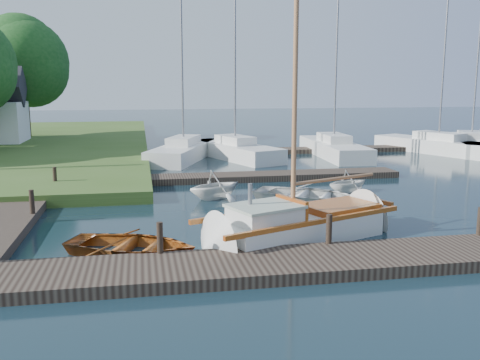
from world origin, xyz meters
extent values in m
plane|color=black|center=(0.00, 0.00, 0.00)|extent=(160.00, 160.00, 0.00)
cube|color=black|center=(0.00, -6.00, 0.15)|extent=(18.00, 2.20, 0.30)
cube|color=black|center=(-8.00, 2.00, 0.15)|extent=(2.20, 18.00, 0.30)
cube|color=black|center=(2.00, 6.50, 0.15)|extent=(14.00, 1.60, 0.30)
cube|color=black|center=(10.00, 16.00, 0.15)|extent=(30.00, 1.60, 0.30)
cylinder|color=black|center=(-3.00, -5.00, 0.70)|extent=(0.16, 0.16, 0.80)
cylinder|color=black|center=(1.50, -5.00, 0.70)|extent=(0.16, 0.16, 0.80)
cylinder|color=black|center=(6.00, -5.00, 0.70)|extent=(0.16, 0.16, 0.80)
cylinder|color=black|center=(-7.00, 0.00, 0.70)|extent=(0.16, 0.16, 0.80)
cylinder|color=black|center=(-7.00, 5.00, 0.70)|extent=(0.16, 0.16, 0.80)
cube|color=silver|center=(1.09, -3.50, 0.23)|extent=(5.39, 3.72, 0.90)
cone|color=silver|center=(3.92, -2.36, 0.23)|extent=(1.94, 2.30, 1.96)
cone|color=silver|center=(-1.65, -4.60, 0.23)|extent=(1.66, 2.19, 1.96)
cube|color=maroon|center=(0.74, -2.62, 0.74)|extent=(5.80, 2.43, 0.14)
cube|color=maroon|center=(1.44, -4.37, 0.74)|extent=(5.80, 2.43, 0.14)
cube|color=maroon|center=(4.24, -2.23, 0.74)|extent=(0.52, 1.07, 0.14)
cube|color=silver|center=(-0.02, -3.94, 0.90)|extent=(2.19, 1.97, 0.44)
cube|color=#A2B19D|center=(-0.02, -3.94, 1.15)|extent=(2.32, 2.10, 0.08)
cube|color=maroon|center=(0.86, -3.59, 0.98)|extent=(0.63, 1.34, 0.60)
cylinder|color=slate|center=(-0.42, -3.78, 1.48)|extent=(0.12, 0.12, 0.60)
cube|color=maroon|center=(2.57, -2.90, 0.78)|extent=(2.60, 2.21, 0.20)
cylinder|color=olive|center=(0.90, -3.57, 4.88)|extent=(0.14, 0.14, 8.40)
cylinder|color=olive|center=(2.39, -2.97, 1.68)|extent=(3.01, 1.29, 0.10)
imported|color=maroon|center=(-3.73, -4.10, 0.37)|extent=(4.30, 3.77, 0.74)
imported|color=silver|center=(-0.53, 2.61, 0.63)|extent=(3.09, 2.96, 1.26)
imported|color=silver|center=(2.82, 1.02, 0.43)|extent=(5.07, 4.76, 0.86)
imported|color=silver|center=(5.20, 2.84, 0.53)|extent=(2.49, 2.33, 1.06)
cube|color=silver|center=(-0.84, 14.17, 0.45)|extent=(5.09, 8.58, 0.90)
cube|color=silver|center=(-0.84, 14.17, 1.15)|extent=(2.37, 3.23, 0.50)
cylinder|color=slate|center=(-0.84, 14.17, 5.96)|extent=(0.12, 0.12, 10.12)
cube|color=silver|center=(2.32, 14.03, 0.45)|extent=(4.86, 8.20, 0.90)
cube|color=silver|center=(2.32, 14.03, 1.15)|extent=(2.29, 3.09, 0.50)
cylinder|color=slate|center=(2.32, 14.03, 5.75)|extent=(0.12, 0.12, 9.69)
cube|color=silver|center=(8.70, 14.02, 0.45)|extent=(2.62, 9.02, 0.90)
cube|color=silver|center=(8.70, 14.02, 1.15)|extent=(1.55, 3.19, 0.50)
cylinder|color=slate|center=(8.70, 14.02, 5.93)|extent=(0.12, 0.12, 10.07)
cube|color=silver|center=(16.01, 14.02, 0.45)|extent=(5.55, 9.37, 0.90)
cube|color=silver|center=(16.01, 14.02, 1.15)|extent=(2.53, 3.52, 0.50)
cylinder|color=slate|center=(16.01, 14.02, 5.87)|extent=(0.12, 0.12, 9.95)
cube|color=silver|center=(18.35, 13.92, 0.45)|extent=(4.80, 7.79, 0.90)
cube|color=silver|center=(18.35, 13.92, 1.15)|extent=(2.27, 2.96, 0.50)
cylinder|color=slate|center=(18.35, 13.92, 5.80)|extent=(0.12, 0.12, 9.80)
cylinder|color=#332114|center=(-12.00, 26.00, 2.34)|extent=(0.36, 0.36, 3.67)
sphere|color=#154717|center=(-12.00, 26.00, 6.11)|extent=(6.73, 6.73, 6.73)
sphere|color=#154717|center=(-11.50, 25.70, 5.60)|extent=(5.71, 5.71, 5.71)
sphere|color=#154717|center=(-12.40, 26.40, 6.82)|extent=(6.12, 6.12, 6.12)
camera|label=1|loc=(-3.40, -18.20, 4.53)|focal=40.00mm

